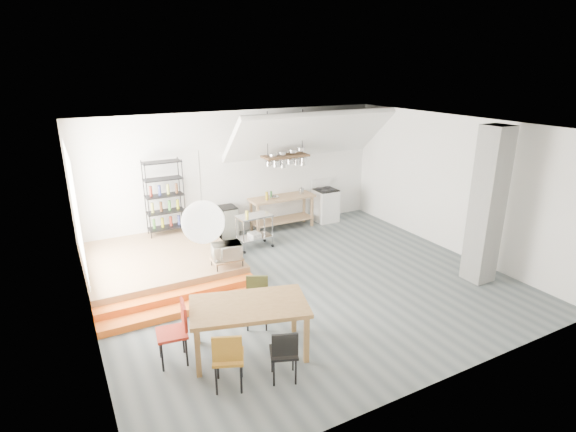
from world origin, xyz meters
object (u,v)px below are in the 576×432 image
dining_table (249,310)px  mini_fridge (227,222)px  rolling_cart (254,227)px  stove (325,205)px

dining_table → mini_fridge: (1.44, 4.79, -0.33)m
dining_table → rolling_cart: size_ratio=2.25×
dining_table → mini_fridge: 5.01m
dining_table → stove: bearing=63.0°
dining_table → rolling_cart: (1.80, 3.85, -0.21)m
stove → rolling_cart: size_ratio=1.34×
stove → mini_fridge: 2.99m
dining_table → mini_fridge: size_ratio=2.34×
stove → mini_fridge: bearing=179.2°
stove → dining_table: size_ratio=0.60×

